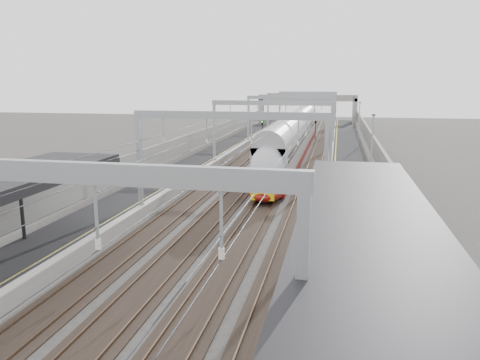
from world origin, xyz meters
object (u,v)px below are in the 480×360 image
at_px(overbridge, 307,102).
at_px(bench, 380,279).
at_px(train, 293,141).
at_px(signal_green, 262,127).

relative_size(overbridge, bench, 13.08).
bearing_deg(bench, overbridge, 95.71).
bearing_deg(train, overbridge, 91.76).
bearing_deg(bench, train, 100.45).
xyz_separation_m(overbridge, bench, (8.89, -88.90, -3.79)).
relative_size(overbridge, signal_green, 6.33).
height_order(bench, signal_green, signal_green).
xyz_separation_m(train, signal_green, (-6.70, 17.19, 0.19)).
xyz_separation_m(overbridge, signal_green, (-5.20, -31.61, -2.89)).
xyz_separation_m(overbridge, train, (1.50, -48.81, -3.09)).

